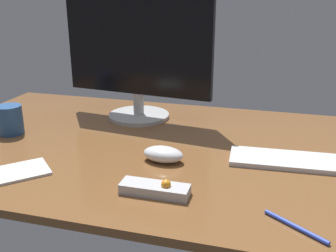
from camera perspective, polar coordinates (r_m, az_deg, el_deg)
desk at (r=113.51cm, az=-2.12°, el=-3.15°), size 140.00×84.00×2.00cm
monitor at (r=131.62cm, az=-4.47°, el=10.27°), size 51.44×20.90×41.89cm
keyboard at (r=106.51cm, az=19.45°, el=-4.94°), size 39.05×13.27×1.28cm
computer_mouse at (r=101.62cm, az=-0.70°, el=-4.11°), size 11.04×7.20×3.96cm
media_remote at (r=86.59cm, az=-1.85°, el=-9.11°), size 15.26×4.95×3.75cm
coffee_mug at (r=129.30cm, az=-21.92°, el=0.85°), size 7.54×7.54×8.91cm
notepad at (r=102.79cm, az=-20.73°, el=-6.20°), size 16.63×16.68×0.64cm
pen at (r=79.43cm, az=18.00°, el=-13.71°), size 11.62×8.56×0.87cm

